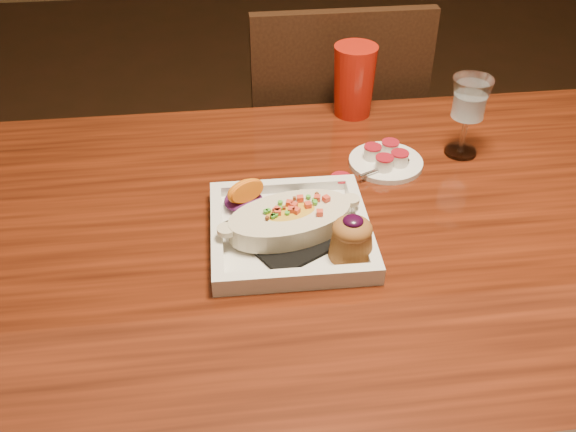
{
  "coord_description": "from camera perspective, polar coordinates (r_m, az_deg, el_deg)",
  "views": [
    {
      "loc": [
        -0.28,
        -0.78,
        1.39
      ],
      "look_at": [
        -0.18,
        0.03,
        0.77
      ],
      "focal_mm": 40.0,
      "sensor_mm": 36.0,
      "label": 1
    }
  ],
  "objects": [
    {
      "name": "table",
      "position": [
        1.11,
        9.37,
        -5.2
      ],
      "size": [
        1.5,
        0.9,
        0.75
      ],
      "color": "maroon",
      "rests_on": "floor"
    },
    {
      "name": "chair_far",
      "position": [
        1.69,
        3.56,
        5.49
      ],
      "size": [
        0.42,
        0.42,
        0.93
      ],
      "rotation": [
        0.0,
        0.0,
        3.14
      ],
      "color": "black",
      "rests_on": "floor"
    },
    {
      "name": "red_tumbler",
      "position": [
        1.34,
        5.9,
        11.86
      ],
      "size": [
        0.09,
        0.09,
        0.15
      ],
      "primitive_type": "cone",
      "color": "#B2190C",
      "rests_on": "table"
    },
    {
      "name": "goblet",
      "position": [
        1.22,
        15.83,
        9.65
      ],
      "size": [
        0.07,
        0.07,
        0.15
      ],
      "color": "silver",
      "rests_on": "table"
    },
    {
      "name": "plate",
      "position": [
        1.0,
        0.77,
        -0.91
      ],
      "size": [
        0.25,
        0.25,
        0.08
      ],
      "rotation": [
        0.0,
        0.0,
        -0.02
      ],
      "color": "white",
      "rests_on": "table"
    },
    {
      "name": "saucer",
      "position": [
        1.2,
        8.68,
        4.92
      ],
      "size": [
        0.14,
        0.14,
        0.09
      ],
      "color": "white",
      "rests_on": "table"
    },
    {
      "name": "creamer_loose",
      "position": [
        1.12,
        4.71,
        2.93
      ],
      "size": [
        0.04,
        0.04,
        0.03
      ],
      "color": "white",
      "rests_on": "table"
    }
  ]
}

